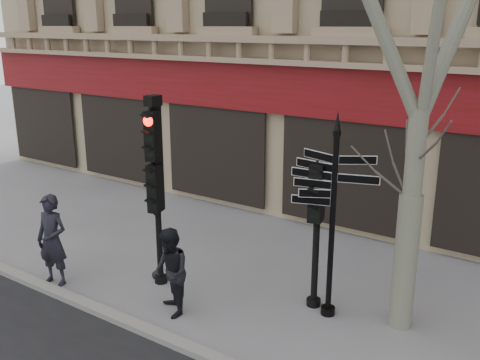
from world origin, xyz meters
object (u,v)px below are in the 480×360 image
object	(u,v)px
traffic_signal_main	(156,169)
traffic_signal_secondary	(317,209)
pedestrian_b	(170,273)
fingerpost	(334,182)
pedestrian_a	(52,240)

from	to	relation	value
traffic_signal_main	traffic_signal_secondary	world-z (taller)	traffic_signal_main
traffic_signal_main	pedestrian_b	bearing A→B (deg)	-54.35
fingerpost	traffic_signal_secondary	bearing A→B (deg)	150.29
pedestrian_a	pedestrian_b	world-z (taller)	pedestrian_a
fingerpost	pedestrian_a	bearing A→B (deg)	-166.51
traffic_signal_secondary	pedestrian_a	size ratio (longest dim) A/B	1.47
traffic_signal_secondary	pedestrian_a	world-z (taller)	traffic_signal_secondary
traffic_signal_main	traffic_signal_secondary	xyz separation A→B (m)	(3.08, 0.94, -0.50)
traffic_signal_secondary	pedestrian_b	xyz separation A→B (m)	(-2.06, -1.77, -1.14)
fingerpost	pedestrian_b	distance (m)	3.40
pedestrian_b	pedestrian_a	bearing A→B (deg)	-134.62
pedestrian_a	pedestrian_b	distance (m)	2.85
traffic_signal_main	pedestrian_a	bearing A→B (deg)	-160.02
traffic_signal_main	pedestrian_a	xyz separation A→B (m)	(-1.79, -1.26, -1.51)
pedestrian_b	traffic_signal_secondary	bearing A→B (deg)	77.53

